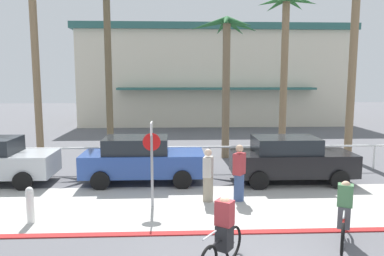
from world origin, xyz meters
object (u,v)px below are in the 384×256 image
object	(u,v)px
palm_tree_3	(226,53)
car_black_2	(290,159)
stop_sign_bike_lane	(152,152)
palm_tree_5	(355,18)
palm_tree_1	(32,12)
pedestrian_1	(208,177)
cyclist_black_1	(223,234)
pedestrian_0	(239,175)
bollard_0	(30,205)
car_blue_1	(142,159)
cyclist_red_0	(344,214)
palm_tree_2	(107,14)
palm_tree_4	(285,33)

from	to	relation	value
palm_tree_3	car_black_2	bearing A→B (deg)	-67.69
stop_sign_bike_lane	palm_tree_5	world-z (taller)	palm_tree_5
palm_tree_1	car_black_2	xyz separation A→B (m)	(11.08, -5.74, -6.10)
palm_tree_5	pedestrian_1	bearing A→B (deg)	-140.67
palm_tree_1	pedestrian_1	xyz separation A→B (m)	(7.87, -7.78, -6.19)
palm_tree_5	car_black_2	bearing A→B (deg)	-135.89
car_black_2	cyclist_black_1	size ratio (longest dim) A/B	2.87
pedestrian_0	cyclist_black_1	bearing A→B (deg)	-104.01
bollard_0	car_blue_1	distance (m)	4.66
car_black_2	cyclist_red_0	distance (m)	5.11
palm_tree_2	palm_tree_5	size ratio (longest dim) A/B	1.08
bollard_0	palm_tree_5	xyz separation A→B (m)	(11.98, 7.40, 5.97)
bollard_0	palm_tree_3	bearing A→B (deg)	52.10
cyclist_red_0	pedestrian_1	world-z (taller)	pedestrian_1
palm_tree_1	palm_tree_3	size ratio (longest dim) A/B	1.40
pedestrian_0	palm_tree_4	bearing A→B (deg)	65.08
palm_tree_2	palm_tree_3	distance (m)	6.80
bollard_0	palm_tree_1	size ratio (longest dim) A/B	0.11
cyclist_red_0	palm_tree_3	bearing A→B (deg)	99.07
palm_tree_4	pedestrian_1	size ratio (longest dim) A/B	4.70
palm_tree_4	palm_tree_5	size ratio (longest dim) A/B	0.90
cyclist_red_0	car_black_2	bearing A→B (deg)	86.72
bollard_0	pedestrian_0	size ratio (longest dim) A/B	0.56
palm_tree_1	pedestrian_0	xyz separation A→B (m)	(8.84, -7.77, -6.13)
bollard_0	palm_tree_3	world-z (taller)	palm_tree_3
palm_tree_1	cyclist_red_0	distance (m)	16.53
stop_sign_bike_lane	palm_tree_4	world-z (taller)	palm_tree_4
car_blue_1	car_black_2	bearing A→B (deg)	-2.43
palm_tree_4	cyclist_red_0	bearing A→B (deg)	-98.36
stop_sign_bike_lane	car_blue_1	world-z (taller)	stop_sign_bike_lane
palm_tree_1	car_blue_1	xyz separation A→B (m)	(5.63, -5.51, -6.10)
cyclist_red_0	pedestrian_1	distance (m)	4.23
palm_tree_1	cyclist_black_1	distance (m)	15.52
palm_tree_5	pedestrian_0	xyz separation A→B (m)	(-6.16, -5.83, -5.65)
stop_sign_bike_lane	car_blue_1	bearing A→B (deg)	101.23
stop_sign_bike_lane	palm_tree_4	distance (m)	11.00
palm_tree_3	cyclist_red_0	xyz separation A→B (m)	(1.52, -9.52, -4.26)
bollard_0	cyclist_black_1	bearing A→B (deg)	-27.56
cyclist_red_0	pedestrian_0	bearing A→B (deg)	122.44
bollard_0	car_black_2	size ratio (longest dim) A/B	0.23
bollard_0	cyclist_red_0	xyz separation A→B (m)	(7.77, -1.50, 0.18)
cyclist_red_0	car_blue_1	bearing A→B (deg)	134.04
palm_tree_2	car_black_2	distance (m)	12.14
palm_tree_4	cyclist_black_1	size ratio (longest dim) A/B	5.13
palm_tree_2	car_black_2	xyz separation A→B (m)	(7.73, -6.97, -6.24)
cyclist_black_1	pedestrian_1	xyz separation A→B (m)	(0.05, 4.07, 0.08)
palm_tree_1	palm_tree_4	distance (m)	12.39
palm_tree_4	cyclist_red_0	size ratio (longest dim) A/B	4.74
palm_tree_1	car_black_2	size ratio (longest dim) A/B	2.12
palm_tree_4	palm_tree_3	bearing A→B (deg)	-160.46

